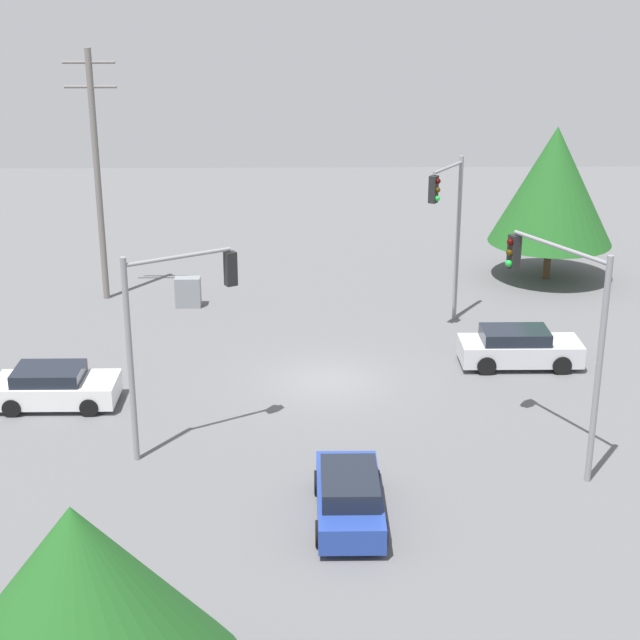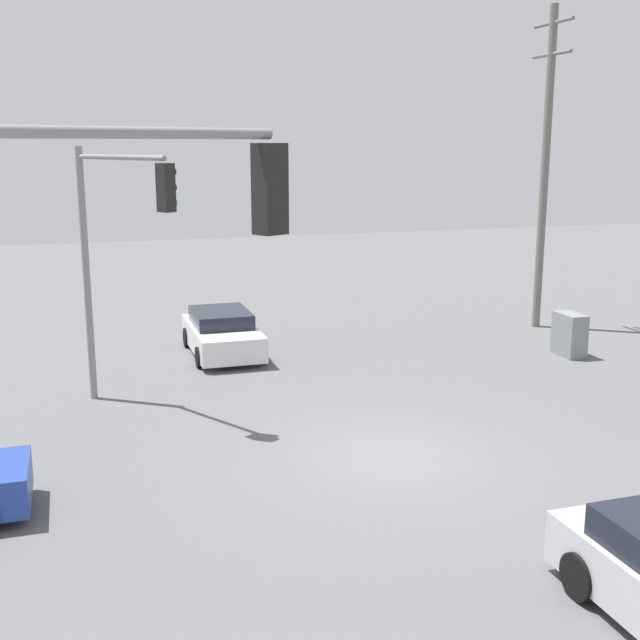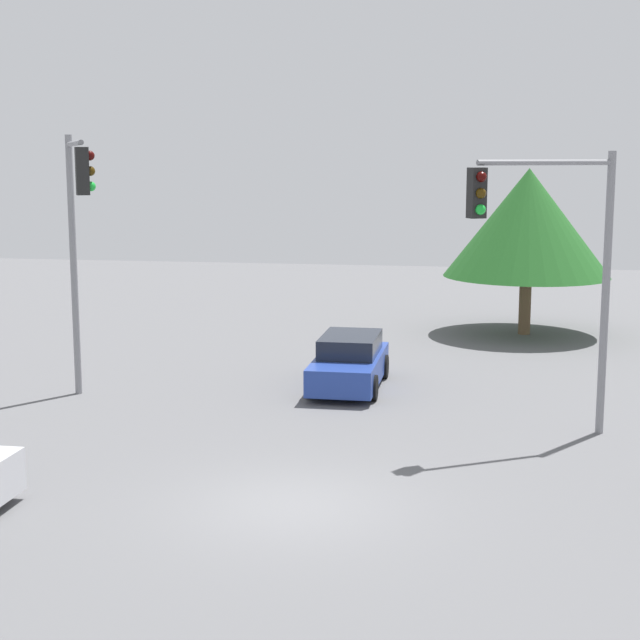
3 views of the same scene
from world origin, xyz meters
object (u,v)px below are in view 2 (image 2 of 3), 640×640
at_px(sedan_white, 222,333).
at_px(traffic_signal_cross, 92,330).
at_px(electrical_cabinet, 569,335).
at_px(traffic_signal_aux, 116,234).

relative_size(sedan_white, traffic_signal_cross, 0.61).
xyz_separation_m(sedan_white, electrical_cabinet, (-3.39, -10.22, 0.01)).
xyz_separation_m(traffic_signal_cross, traffic_signal_aux, (11.45, -0.90, -0.31)).
xyz_separation_m(sedan_white, traffic_signal_aux, (-4.55, 3.29, 3.69)).
relative_size(sedan_white, electrical_cabinet, 3.10).
distance_m(traffic_signal_cross, electrical_cabinet, 19.56).
distance_m(traffic_signal_cross, traffic_signal_aux, 11.49).
height_order(sedan_white, traffic_signal_aux, traffic_signal_aux).
bearing_deg(traffic_signal_cross, sedan_white, 47.32).
distance_m(sedan_white, traffic_signal_cross, 17.01).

